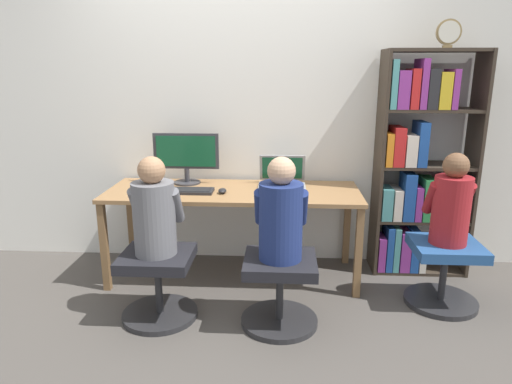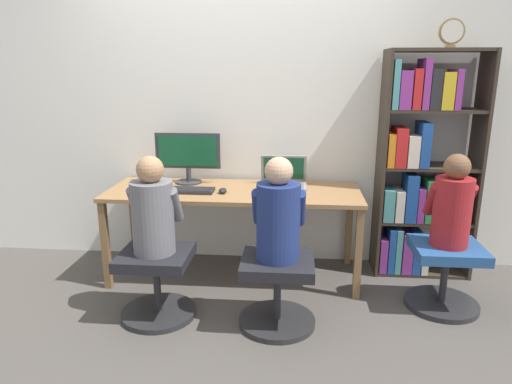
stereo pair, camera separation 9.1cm
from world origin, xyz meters
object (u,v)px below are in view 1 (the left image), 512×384
bookshelf (418,171)px  person_near_shelf (451,204)px  office_chair_left (158,281)px  office_chair_side (444,270)px  person_at_monitor (154,212)px  office_chair_right (280,287)px  desktop_monitor (186,157)px  desk_clock (449,33)px  laptop (282,180)px  keyboard (184,191)px  person_at_laptop (281,215)px

bookshelf → person_near_shelf: bookshelf is taller
office_chair_left → office_chair_side: 1.94m
person_at_monitor → person_near_shelf: 1.94m
office_chair_right → person_at_monitor: bearing=177.0°
desktop_monitor → office_chair_left: desktop_monitor is taller
desktop_monitor → person_at_monitor: size_ratio=0.83×
office_chair_left → bookshelf: bearing=24.6°
desk_clock → laptop: bearing=178.4°
keyboard → office_chair_side: size_ratio=0.88×
laptop → office_chair_right: 0.98m
laptop → office_chair_right: size_ratio=0.73×
person_at_laptop → bookshelf: bookshelf is taller
desk_clock → person_near_shelf: size_ratio=0.31×
desktop_monitor → office_chair_right: 1.34m
person_near_shelf → office_chair_right: bearing=-163.7°
bookshelf → laptop: bearing=-177.8°
person_at_laptop → desk_clock: 1.79m
desktop_monitor → person_at_monitor: (-0.03, -0.84, -0.19)m
laptop → office_chair_side: size_ratio=0.73×
desk_clock → person_at_monitor: bearing=-158.5°
bookshelf → person_near_shelf: bearing=-82.1°
desk_clock → office_chair_right: bearing=-145.0°
person_at_monitor → office_chair_side: size_ratio=1.27×
keyboard → office_chair_right: keyboard is taller
office_chair_left → desk_clock: bearing=21.6°
office_chair_right → bookshelf: size_ratio=0.29×
laptop → office_chair_side: 1.33m
office_chair_right → person_at_monitor: size_ratio=0.79×
laptop → person_near_shelf: (1.13, -0.51, -0.02)m
keyboard → office_chair_right: bearing=-40.0°
keyboard → office_chair_right: (0.73, -0.61, -0.46)m
person_at_laptop → person_near_shelf: bearing=16.1°
person_at_monitor → bookshelf: bearing=24.4°
desktop_monitor → laptop: (0.76, -0.04, -0.17)m
office_chair_right → person_at_monitor: 0.92m
laptop → keyboard: laptop is taller
person_at_laptop → desk_clock: (1.15, 0.80, 1.10)m
laptop → desk_clock: 1.58m
office_chair_right → bookshelf: (1.05, 0.88, 0.57)m
office_chair_side → office_chair_right: bearing=-163.9°
bookshelf → person_near_shelf: 0.56m
desk_clock → person_near_shelf: 1.21m
office_chair_left → desk_clock: desk_clock is taller
person_at_monitor → bookshelf: (1.85, 0.84, 0.10)m
laptop → office_chair_right: (-0.00, -0.84, -0.50)m
laptop → desk_clock: desk_clock is taller
bookshelf → office_chair_side: bearing=-82.1°
person_at_monitor → desk_clock: 2.37m
keyboard → person_near_shelf: bearing=-8.6°
person_at_laptop → bookshelf: bearing=39.7°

